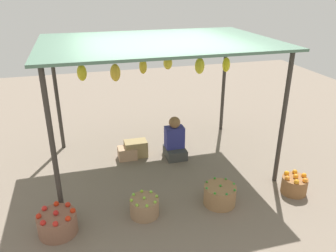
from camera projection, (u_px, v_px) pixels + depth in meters
name	position (u px, v px, depth m)	size (l,w,h in m)	color
ground_plane	(160.00, 162.00, 6.10)	(14.00, 14.00, 0.00)	#7B6C5D
market_stall_structure	(158.00, 51.00, 5.31)	(3.65, 2.48, 2.16)	#38332D
vendor_person	(175.00, 142.00, 6.19)	(0.36, 0.44, 0.78)	#40413E
basket_red_tomatoes	(57.00, 223.00, 4.34)	(0.50, 0.50, 0.34)	#895C47
basket_limes	(144.00, 207.00, 4.68)	(0.41, 0.41, 0.30)	#997656
basket_green_chilies	(220.00, 195.00, 4.92)	(0.47, 0.47, 0.32)	#9A724A
basket_oranges	(294.00, 185.00, 5.17)	(0.38, 0.38, 0.33)	#8E5E37
wooden_crate_near_vendor	(136.00, 149.00, 6.26)	(0.41, 0.27, 0.30)	#9F8555
wooden_crate_stacked_rear	(127.00, 153.00, 6.19)	(0.33, 0.26, 0.22)	tan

